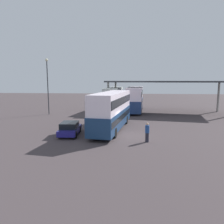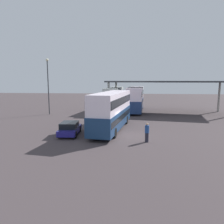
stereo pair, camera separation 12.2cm
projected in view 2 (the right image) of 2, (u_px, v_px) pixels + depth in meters
The scene contains 8 objects.
ground_plane at pixel (123, 135), 21.52m from camera, with size 140.00×140.00×0.00m, color #42393B.
double_decker_main at pixel (112, 109), 23.87m from camera, with size 3.85×11.48×4.23m.
parked_hatchback at pixel (70, 128), 21.61m from camera, with size 2.04×3.97×1.35m.
double_decker_near_canopy at pixel (114, 98), 39.11m from camera, with size 2.90×11.06×4.24m.
double_decker_mid_row at pixel (136, 98), 38.08m from camera, with size 3.27×11.49×4.36m.
depot_canopy at pixel (165, 83), 36.63m from camera, with size 20.73×9.68×5.47m.
lamppost_tall at pixel (48, 80), 34.25m from camera, with size 0.44×0.44×9.01m.
pedestrian_waiting at pixel (147, 132), 19.05m from camera, with size 0.38×0.38×1.77m.
Camera 2 is at (1.04, -20.94, 5.51)m, focal length 33.96 mm.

